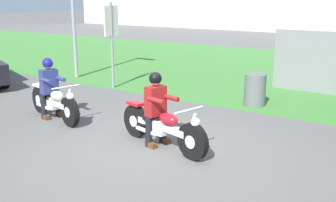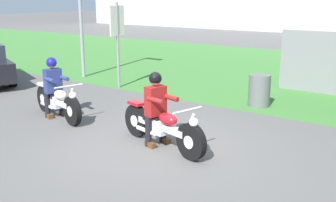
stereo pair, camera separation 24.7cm
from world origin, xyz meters
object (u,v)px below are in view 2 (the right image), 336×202
(rider_follow, at_px, (53,82))
(sign_banner, at_px, (117,32))
(rider_lead, at_px, (156,103))
(motorcycle_follow, at_px, (58,101))
(trash_can, at_px, (259,91))
(motorcycle_lead, at_px, (162,127))

(rider_follow, height_order, sign_banner, sign_banner)
(rider_lead, height_order, motorcycle_follow, rider_lead)
(rider_lead, distance_m, trash_can, 3.82)
(rider_lead, height_order, trash_can, rider_lead)
(rider_lead, bearing_deg, trash_can, 97.60)
(trash_can, relative_size, sign_banner, 0.32)
(motorcycle_lead, bearing_deg, rider_lead, 179.20)
(rider_lead, bearing_deg, rider_follow, -167.43)
(motorcycle_lead, height_order, rider_follow, rider_follow)
(trash_can, height_order, sign_banner, sign_banner)
(motorcycle_lead, height_order, rider_lead, rider_lead)
(motorcycle_lead, relative_size, motorcycle_follow, 1.07)
(motorcycle_lead, distance_m, trash_can, 3.83)
(motorcycle_follow, relative_size, sign_banner, 0.80)
(sign_banner, bearing_deg, motorcycle_lead, -38.66)
(rider_lead, height_order, rider_follow, rider_lead)
(rider_follow, distance_m, trash_can, 5.12)
(motorcycle_follow, height_order, sign_banner, sign_banner)
(motorcycle_follow, distance_m, trash_can, 5.02)
(rider_lead, relative_size, rider_follow, 1.00)
(sign_banner, bearing_deg, rider_follow, -73.59)
(rider_follow, xyz_separation_m, sign_banner, (-0.95, 3.23, 0.90))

